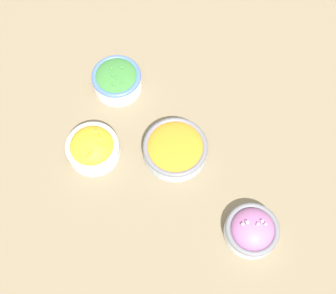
{
  "coord_description": "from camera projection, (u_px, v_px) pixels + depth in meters",
  "views": [
    {
      "loc": [
        0.41,
        -0.11,
        0.98
      ],
      "look_at": [
        0.0,
        0.0,
        0.03
      ],
      "focal_mm": 50.0,
      "sensor_mm": 36.0,
      "label": 1
    }
  ],
  "objects": [
    {
      "name": "bowl_broccoli",
      "position": [
        117.0,
        79.0,
        1.11
      ],
      "size": [
        0.12,
        0.12,
        0.06
      ],
      "color": "white",
      "rests_on": "ground_plane"
    },
    {
      "name": "bowl_squash",
      "position": [
        93.0,
        147.0,
        1.04
      ],
      "size": [
        0.12,
        0.12,
        0.07
      ],
      "color": "white",
      "rests_on": "ground_plane"
    },
    {
      "name": "ground_plane",
      "position": [
        168.0,
        152.0,
        1.07
      ],
      "size": [
        3.0,
        3.0,
        0.0
      ],
      "primitive_type": "plane",
      "color": "#75664C"
    },
    {
      "name": "bowl_red_onion",
      "position": [
        252.0,
        230.0,
        0.97
      ],
      "size": [
        0.11,
        0.11,
        0.06
      ],
      "color": "silver",
      "rests_on": "ground_plane"
    },
    {
      "name": "bowl_carrots",
      "position": [
        175.0,
        148.0,
        1.05
      ],
      "size": [
        0.15,
        0.15,
        0.05
      ],
      "color": "#B2C1CC",
      "rests_on": "ground_plane"
    }
  ]
}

